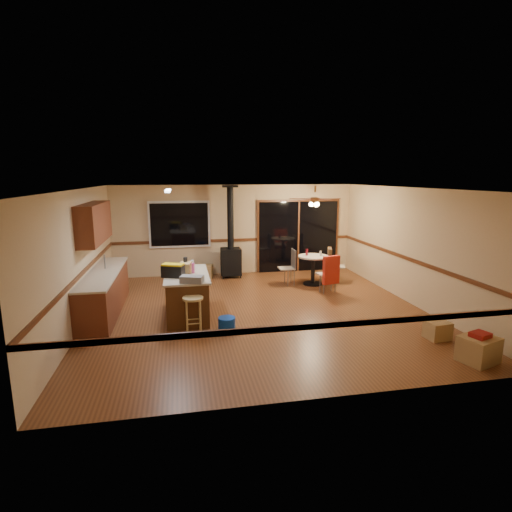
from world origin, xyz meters
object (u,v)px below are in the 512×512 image
object	(u,v)px
chair_near	(331,270)
box_under_window	(204,271)
bar_stool	(193,315)
box_corner_a	(479,349)
kitchen_island	(187,295)
blue_bucket	(227,324)
dining_table	(313,265)
toolbox_black	(173,271)
toolbox_grey	(192,279)
chair_right	(330,261)
chair_left	(290,263)
box_corner_b	(437,330)
wood_stove	(231,252)

from	to	relation	value
chair_near	box_under_window	distance (m)	3.66
bar_stool	box_corner_a	xyz separation A→B (m)	(4.31, -2.01, -0.14)
kitchen_island	chair_near	world-z (taller)	chair_near
blue_bucket	dining_table	size ratio (longest dim) A/B	0.40
box_under_window	toolbox_black	bearing A→B (deg)	-103.43
kitchen_island	toolbox_grey	distance (m)	0.89
box_under_window	kitchen_island	bearing A→B (deg)	-99.83
toolbox_grey	chair_right	world-z (taller)	toolbox_grey
bar_stool	dining_table	world-z (taller)	dining_table
dining_table	chair_left	world-z (taller)	chair_left
box_under_window	box_corner_b	distance (m)	6.39
blue_bucket	toolbox_grey	bearing A→B (deg)	156.54
toolbox_black	chair_near	distance (m)	3.94
toolbox_black	chair_near	xyz separation A→B (m)	(3.74, 1.19, -0.42)
dining_table	box_corner_b	distance (m)	4.02
kitchen_island	chair_right	size ratio (longest dim) A/B	2.40
kitchen_island	dining_table	xyz separation A→B (m)	(3.34, 1.84, 0.07)
toolbox_black	box_corner_a	world-z (taller)	toolbox_black
bar_stool	box_under_window	xyz separation A→B (m)	(0.45, 4.05, -0.16)
wood_stove	box_under_window	size ratio (longest dim) A/B	5.40
toolbox_grey	chair_near	world-z (taller)	toolbox_grey
blue_bucket	box_corner_a	bearing A→B (deg)	-28.06
toolbox_grey	bar_stool	xyz separation A→B (m)	(0.00, -0.23, -0.62)
kitchen_island	blue_bucket	distance (m)	1.25
toolbox_black	chair_left	xyz separation A→B (m)	(3.00, 2.16, -0.43)
chair_near	box_corner_b	distance (m)	3.15
toolbox_black	bar_stool	bearing A→B (deg)	-64.46
chair_near	box_under_window	xyz separation A→B (m)	(-2.95, 2.13, -0.41)
chair_left	box_under_window	bearing A→B (deg)	152.27
toolbox_black	dining_table	distance (m)	4.17
toolbox_black	bar_stool	xyz separation A→B (m)	(0.35, -0.73, -0.67)
toolbox_grey	chair_near	size ratio (longest dim) A/B	0.59
toolbox_grey	box_under_window	world-z (taller)	toolbox_grey
chair_left	toolbox_grey	bearing A→B (deg)	-134.90
bar_stool	chair_right	bearing A→B (deg)	37.54
kitchen_island	box_under_window	bearing A→B (deg)	80.17
kitchen_island	chair_left	size ratio (longest dim) A/B	3.26
bar_stool	box_corner_b	distance (m)	4.39
dining_table	chair_near	xyz separation A→B (m)	(0.15, -0.88, 0.07)
kitchen_island	chair_right	bearing A→B (deg)	26.78
box_under_window	chair_right	bearing A→B (deg)	-19.07
toolbox_black	box_corner_a	xyz separation A→B (m)	(4.66, -2.74, -0.81)
kitchen_island	chair_right	xyz separation A→B (m)	(3.86, 1.95, 0.14)
box_corner_a	chair_right	bearing A→B (deg)	96.27
chair_right	box_corner_a	world-z (taller)	chair_right
chair_near	wood_stove	bearing A→B (deg)	136.30
bar_stool	blue_bucket	bearing A→B (deg)	-3.26
toolbox_grey	blue_bucket	size ratio (longest dim) A/B	1.29
blue_bucket	wood_stove	bearing A→B (deg)	81.51
blue_bucket	dining_table	distance (m)	3.89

